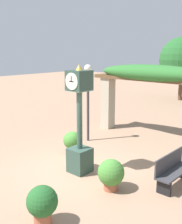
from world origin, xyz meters
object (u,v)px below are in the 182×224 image
(potted_plant_near_right, at_px, (42,204))
(potted_plant_far_left, at_px, (72,141))
(pedestal_clock, at_px, (80,125))
(lamp_post, at_px, (88,89))
(park_bench, at_px, (173,170))
(potted_plant_near_left, at_px, (111,174))

(potted_plant_near_right, bearing_deg, potted_plant_far_left, 127.16)
(pedestal_clock, bearing_deg, lamp_post, 127.95)
(pedestal_clock, bearing_deg, park_bench, 22.77)
(pedestal_clock, distance_m, potted_plant_far_left, 1.77)
(potted_plant_near_right, bearing_deg, park_bench, 70.75)
(pedestal_clock, xyz_separation_m, potted_plant_near_left, (1.40, -0.27, -0.99))
(potted_plant_near_right, height_order, park_bench, park_bench)
(pedestal_clock, distance_m, potted_plant_near_left, 1.74)
(potted_plant_near_right, xyz_separation_m, lamp_post, (-3.12, 4.79, 1.60))
(potted_plant_near_right, relative_size, park_bench, 0.58)
(lamp_post, bearing_deg, potted_plant_far_left, -67.24)
(potted_plant_near_left, xyz_separation_m, potted_plant_far_left, (-2.61, 1.13, 0.02))
(potted_plant_near_right, bearing_deg, potted_plant_near_left, 86.81)
(potted_plant_near_left, distance_m, potted_plant_far_left, 2.84)
(pedestal_clock, height_order, lamp_post, pedestal_clock)
(pedestal_clock, distance_m, potted_plant_near_right, 2.91)
(potted_plant_near_left, relative_size, lamp_post, 0.27)
(potted_plant_near_left, height_order, park_bench, park_bench)
(potted_plant_far_left, bearing_deg, park_bench, 2.97)
(potted_plant_near_left, bearing_deg, lamp_post, 140.89)
(lamp_post, bearing_deg, potted_plant_near_left, -39.11)
(potted_plant_near_left, distance_m, park_bench, 1.71)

